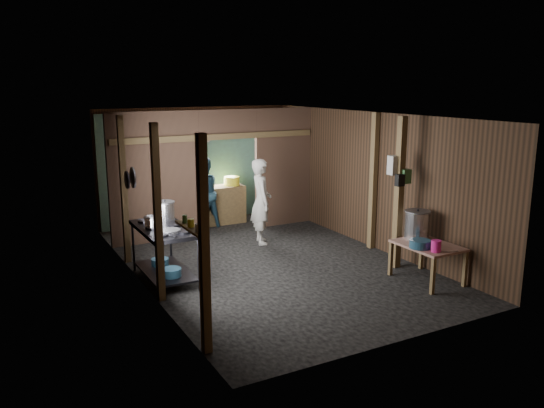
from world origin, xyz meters
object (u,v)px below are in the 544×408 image
pink_bucket (436,246)px  stock_pot (417,225)px  yellow_tub (232,181)px  cook (261,201)px  gas_range (165,254)px  stove_pot_large (165,211)px  prep_table (427,263)px

pink_bucket → stock_pot: bearing=69.8°
yellow_tub → cook: (-0.19, -1.84, -0.10)m
gas_range → cook: bearing=26.3°
gas_range → stove_pot_large: bearing=68.9°
prep_table → yellow_tub: size_ratio=2.91×
pink_bucket → yellow_tub: bearing=100.5°
stove_pot_large → cook: cook is taller
stock_pot → prep_table: bearing=-102.8°
pink_bucket → yellow_tub: (-0.99, 5.36, 0.25)m
gas_range → prep_table: (3.71, -2.01, -0.14)m
prep_table → stock_pot: (0.08, 0.36, 0.53)m
prep_table → gas_range: bearing=151.5°
stove_pot_large → cook: size_ratio=0.20×
prep_table → stove_pot_large: bearing=145.3°
stock_pot → pink_bucket: size_ratio=2.72×
cook → stock_pot: bearing=-137.5°
pink_bucket → yellow_tub: size_ratio=0.51×
stock_pot → cook: (-1.45, 2.81, 0.01)m
prep_table → cook: cook is taller
stock_pot → pink_bucket: stock_pot is taller
pink_bucket → cook: cook is taller
gas_range → prep_table: 4.22m
prep_table → stove_pot_large: 4.37m
stove_pot_large → pink_bucket: stove_pot_large is taller
pink_bucket → yellow_tub: yellow_tub is taller
pink_bucket → gas_range: bearing=146.3°
prep_table → cook: 3.49m
prep_table → pink_bucket: 0.55m
gas_range → yellow_tub: 3.96m
yellow_tub → cook: cook is taller
gas_range → stock_pot: bearing=-23.6°
cook → pink_bucket: bearing=-146.0°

